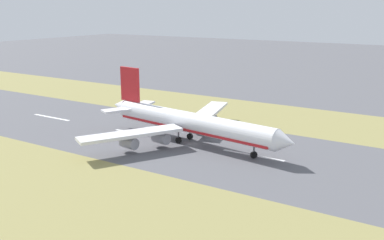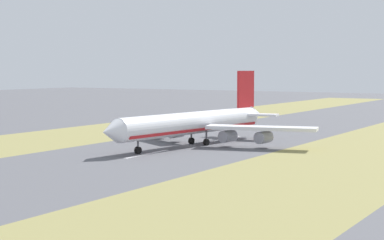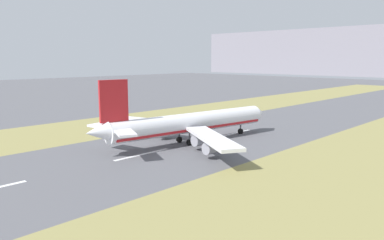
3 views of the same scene
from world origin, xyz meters
name	(u,v)px [view 2 (image 2 of 3)]	position (x,y,z in m)	size (l,w,h in m)	color
ground_plane	(188,146)	(0.00, 0.00, 0.00)	(800.00, 800.00, 0.00)	#56565B
grass_median_west	(352,158)	(-45.00, 0.00, 0.00)	(40.00, 600.00, 0.01)	olive
grass_median_east	(63,137)	(45.00, 0.00, 0.00)	(40.00, 600.00, 0.01)	olive
centreline_dash_near	(279,128)	(0.00, -60.76, 0.01)	(1.20, 18.00, 0.01)	silver
centreline_dash_mid	(225,139)	(0.00, -20.76, 0.01)	(1.20, 18.00, 0.01)	silver
centreline_dash_far	(147,154)	(0.00, 19.24, 0.01)	(1.20, 18.00, 0.01)	silver
airplane_main_jet	(196,123)	(-0.90, -2.65, 6.02)	(63.63, 67.16, 20.20)	white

